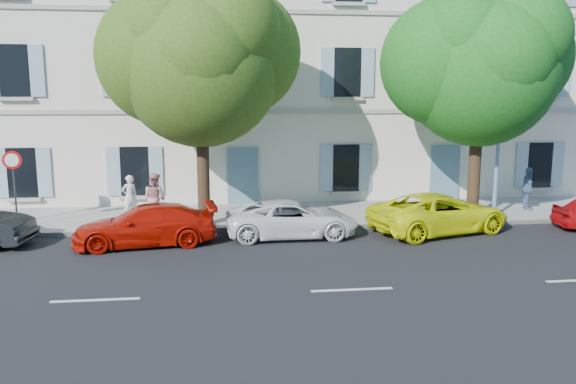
{
  "coord_description": "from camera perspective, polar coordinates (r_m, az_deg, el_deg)",
  "views": [
    {
      "loc": [
        -3.05,
        -16.67,
        4.59
      ],
      "look_at": [
        -0.84,
        2.0,
        1.4
      ],
      "focal_mm": 35.0,
      "sensor_mm": 36.0,
      "label": 1
    }
  ],
  "objects": [
    {
      "name": "kerb",
      "position": [
        19.71,
        2.34,
        -3.6
      ],
      "size": [
        36.0,
        0.16,
        0.16
      ],
      "primitive_type": "cube",
      "color": "#9E998E",
      "rests_on": "ground"
    },
    {
      "name": "tree_right",
      "position": [
        21.56,
        18.92,
        11.54
      ],
      "size": [
        5.41,
        5.41,
        8.34
      ],
      "color": "#3A2819",
      "rests_on": "sidewalk"
    },
    {
      "name": "road_sign",
      "position": [
        21.06,
        -26.14,
        1.76
      ],
      "size": [
        0.61,
        0.13,
        2.66
      ],
      "color": "#383A3D",
      "rests_on": "sidewalk"
    },
    {
      "name": "car_yellow_supercar",
      "position": [
        19.84,
        15.11,
        -2.07
      ],
      "size": [
        5.35,
        3.61,
        1.36
      ],
      "primitive_type": "imported",
      "rotation": [
        0.0,
        0.0,
        1.87
      ],
      "color": "#EDF30A",
      "rests_on": "ground"
    },
    {
      "name": "building",
      "position": [
        27.08,
        -0.28,
        12.62
      ],
      "size": [
        28.0,
        7.0,
        12.0
      ],
      "primitive_type": "cube",
      "color": "beige",
      "rests_on": "ground"
    },
    {
      "name": "pedestrian_b",
      "position": [
        20.52,
        -13.38,
        -0.58
      ],
      "size": [
        1.1,
        1.06,
        1.79
      ],
      "primitive_type": "imported",
      "rotation": [
        0.0,
        0.0,
        2.5
      ],
      "color": "tan",
      "rests_on": "sidewalk"
    },
    {
      "name": "pedestrian_a",
      "position": [
        21.56,
        -15.79,
        -0.45
      ],
      "size": [
        0.7,
        0.62,
        1.6
      ],
      "primitive_type": "imported",
      "rotation": [
        0.0,
        0.0,
        3.66
      ],
      "color": "silver",
      "rests_on": "sidewalk"
    },
    {
      "name": "street_lamp",
      "position": [
        22.01,
        20.97,
        8.5
      ],
      "size": [
        0.27,
        1.6,
        7.5
      ],
      "color": "#7293BF",
      "rests_on": "sidewalk"
    },
    {
      "name": "pedestrian_c",
      "position": [
        24.18,
        23.17,
        0.32
      ],
      "size": [
        0.64,
        1.07,
        1.71
      ],
      "primitive_type": "imported",
      "rotation": [
        0.0,
        0.0,
        1.33
      ],
      "color": "slate",
      "rests_on": "sidewalk"
    },
    {
      "name": "car_red_coupe",
      "position": [
        18.11,
        -14.29,
        -3.28
      ],
      "size": [
        4.59,
        2.34,
        1.28
      ],
      "primitive_type": "imported",
      "rotation": [
        0.0,
        0.0,
        4.84
      ],
      "color": "#B11105",
      "rests_on": "ground"
    },
    {
      "name": "car_white_coupe",
      "position": [
        18.57,
        0.41,
        -2.75
      ],
      "size": [
        4.4,
        2.08,
        1.21
      ],
      "primitive_type": "imported",
      "rotation": [
        0.0,
        0.0,
        1.59
      ],
      "color": "white",
      "rests_on": "ground"
    },
    {
      "name": "sidewalk",
      "position": [
        21.81,
        1.44,
        -2.32
      ],
      "size": [
        36.0,
        4.5,
        0.15
      ],
      "primitive_type": "cube",
      "color": "#A09E96",
      "rests_on": "ground"
    },
    {
      "name": "tree_left",
      "position": [
        19.53,
        -8.88,
        12.5
      ],
      "size": [
        5.47,
        5.47,
        8.47
      ],
      "color": "#3A2819",
      "rests_on": "sidewalk"
    },
    {
      "name": "ground",
      "position": [
        17.55,
        3.52,
        -5.54
      ],
      "size": [
        90.0,
        90.0,
        0.0
      ],
      "primitive_type": "plane",
      "color": "black"
    }
  ]
}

